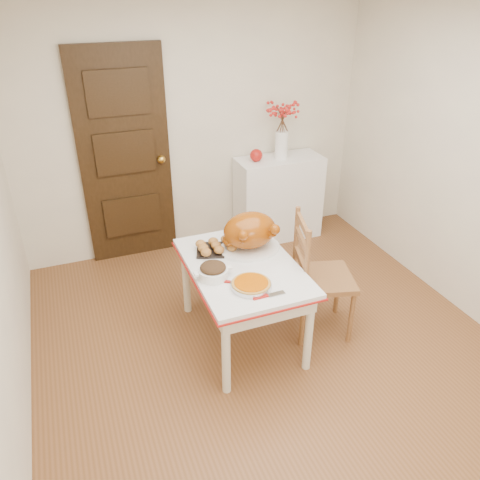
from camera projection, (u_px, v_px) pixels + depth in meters
name	position (u px, v px, depth m)	size (l,w,h in m)	color
floor	(276.00, 357.00, 3.65)	(3.50, 4.00, 0.00)	brown
wall_back	(194.00, 127.00, 4.67)	(3.50, 0.00, 2.50)	beige
door_back	(125.00, 159.00, 4.53)	(0.85, 0.06, 2.06)	black
sideboard	(278.00, 198.00, 5.15)	(0.90, 0.40, 0.90)	white
kitchen_table	(242.00, 302.00, 3.68)	(0.79, 1.15, 0.68)	silver
chair_oak	(324.00, 276.00, 3.71)	(0.45, 0.45, 1.01)	brown
berry_vase	(282.00, 130.00, 4.79)	(0.30, 0.30, 0.59)	white
apple	(256.00, 155.00, 4.81)	(0.13, 0.13, 0.13)	#A51610
turkey_platter	(250.00, 232.00, 3.64)	(0.48, 0.38, 0.30)	#883B04
pumpkin_pie	(251.00, 284.00, 3.24)	(0.28, 0.28, 0.06)	#B04A00
stuffing_dish	(213.00, 271.00, 3.34)	(0.27, 0.22, 0.11)	#452D18
rolls_tray	(216.00, 247.00, 3.67)	(0.30, 0.23, 0.08)	olive
pie_server	(269.00, 295.00, 3.17)	(0.23, 0.07, 0.01)	silver
carving_knife	(235.00, 282.00, 3.30)	(0.25, 0.06, 0.01)	silver
drinking_glass	(231.00, 228.00, 3.91)	(0.06, 0.06, 0.10)	white
shaker_pair	(250.00, 228.00, 3.93)	(0.09, 0.04, 0.09)	white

